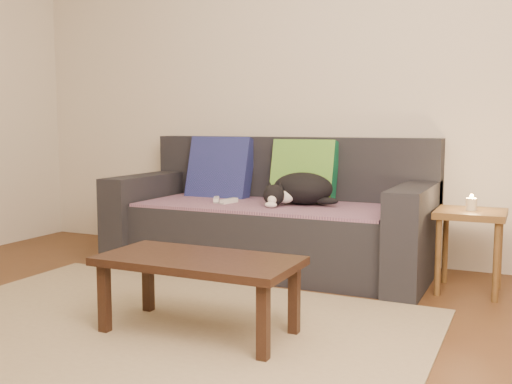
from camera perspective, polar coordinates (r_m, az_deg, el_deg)
ground at (r=2.78m, az=-11.71°, el=-13.86°), size 4.50×4.50×0.00m
back_wall at (r=4.39m, az=3.86°, el=10.88°), size 4.50×0.04×2.60m
sofa at (r=4.04m, az=1.57°, el=-2.83°), size 2.10×0.94×0.87m
throw_blanket at (r=3.94m, az=1.05°, el=-1.28°), size 1.66×0.74×0.02m
cushion_navy at (r=4.36m, az=-3.46°, el=2.10°), size 0.47×0.24×0.49m
cushion_green at (r=4.09m, az=4.57°, el=1.81°), size 0.44×0.21×0.46m
cat at (r=3.90m, az=4.25°, el=0.26°), size 0.49×0.46×0.21m
wii_remote_a at (r=4.05m, az=-3.80°, el=-0.73°), size 0.10×0.15×0.03m
wii_remote_b at (r=3.97m, az=-2.59°, el=-0.85°), size 0.07×0.15×0.03m
side_table at (r=3.62m, az=19.75°, el=-2.96°), size 0.38×0.38×0.47m
candle at (r=3.61m, az=19.82°, el=-1.07°), size 0.06×0.06×0.09m
rug at (r=2.90m, az=-9.90°, el=-12.88°), size 2.50×1.80×0.01m
coffee_table at (r=2.75m, az=-5.49°, el=-7.12°), size 0.91×0.45×0.36m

